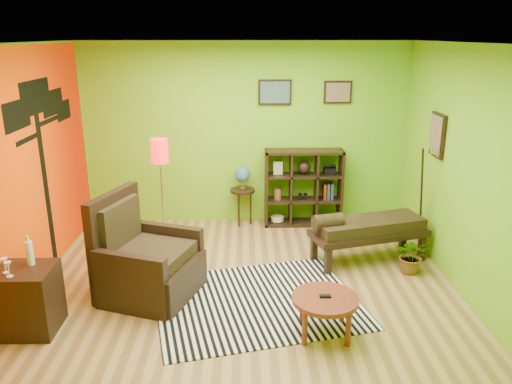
{
  "coord_description": "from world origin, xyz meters",
  "views": [
    {
      "loc": [
        0.01,
        -5.37,
        2.89
      ],
      "look_at": [
        0.13,
        0.41,
        1.05
      ],
      "focal_mm": 35.0,
      "sensor_mm": 36.0,
      "label": 1
    }
  ],
  "objects_px": {
    "floor_lamp": "(160,161)",
    "bench": "(366,228)",
    "coffee_table": "(325,302)",
    "armchair": "(145,265)",
    "side_cabinet": "(27,299)",
    "cube_shelf": "(304,188)",
    "globe_table": "(242,181)",
    "potted_plant": "(412,259)"
  },
  "relations": [
    {
      "from": "coffee_table",
      "to": "side_cabinet",
      "type": "distance_m",
      "value": 2.99
    },
    {
      "from": "coffee_table",
      "to": "floor_lamp",
      "type": "relative_size",
      "value": 0.42
    },
    {
      "from": "side_cabinet",
      "to": "floor_lamp",
      "type": "height_order",
      "value": "floor_lamp"
    },
    {
      "from": "coffee_table",
      "to": "armchair",
      "type": "relative_size",
      "value": 0.53
    },
    {
      "from": "coffee_table",
      "to": "floor_lamp",
      "type": "bearing_deg",
      "value": 132.74
    },
    {
      "from": "armchair",
      "to": "globe_table",
      "type": "height_order",
      "value": "armchair"
    },
    {
      "from": "bench",
      "to": "potted_plant",
      "type": "relative_size",
      "value": 3.45
    },
    {
      "from": "coffee_table",
      "to": "bench",
      "type": "height_order",
      "value": "bench"
    },
    {
      "from": "side_cabinet",
      "to": "cube_shelf",
      "type": "relative_size",
      "value": 0.83
    },
    {
      "from": "coffee_table",
      "to": "armchair",
      "type": "height_order",
      "value": "armchair"
    },
    {
      "from": "armchair",
      "to": "bench",
      "type": "relative_size",
      "value": 0.77
    },
    {
      "from": "coffee_table",
      "to": "cube_shelf",
      "type": "bearing_deg",
      "value": 87.6
    },
    {
      "from": "globe_table",
      "to": "cube_shelf",
      "type": "height_order",
      "value": "cube_shelf"
    },
    {
      "from": "potted_plant",
      "to": "globe_table",
      "type": "bearing_deg",
      "value": 141.03
    },
    {
      "from": "coffee_table",
      "to": "globe_table",
      "type": "distance_m",
      "value": 3.18
    },
    {
      "from": "coffee_table",
      "to": "cube_shelf",
      "type": "xyz_separation_m",
      "value": [
        0.13,
        3.04,
        0.25
      ]
    },
    {
      "from": "side_cabinet",
      "to": "potted_plant",
      "type": "height_order",
      "value": "side_cabinet"
    },
    {
      "from": "armchair",
      "to": "bench",
      "type": "xyz_separation_m",
      "value": [
        2.74,
        0.83,
        0.09
      ]
    },
    {
      "from": "floor_lamp",
      "to": "bench",
      "type": "relative_size",
      "value": 0.97
    },
    {
      "from": "floor_lamp",
      "to": "potted_plant",
      "type": "relative_size",
      "value": 3.35
    },
    {
      "from": "coffee_table",
      "to": "cube_shelf",
      "type": "relative_size",
      "value": 0.55
    },
    {
      "from": "floor_lamp",
      "to": "coffee_table",
      "type": "bearing_deg",
      "value": -47.26
    },
    {
      "from": "armchair",
      "to": "cube_shelf",
      "type": "height_order",
      "value": "cube_shelf"
    },
    {
      "from": "floor_lamp",
      "to": "globe_table",
      "type": "height_order",
      "value": "floor_lamp"
    },
    {
      "from": "coffee_table",
      "to": "potted_plant",
      "type": "xyz_separation_m",
      "value": [
        1.3,
        1.32,
        -0.17
      ]
    },
    {
      "from": "potted_plant",
      "to": "cube_shelf",
      "type": "bearing_deg",
      "value": 124.33
    },
    {
      "from": "side_cabinet",
      "to": "cube_shelf",
      "type": "xyz_separation_m",
      "value": [
        3.11,
        2.92,
        0.26
      ]
    },
    {
      "from": "cube_shelf",
      "to": "armchair",
      "type": "bearing_deg",
      "value": -133.52
    },
    {
      "from": "globe_table",
      "to": "coffee_table",
      "type": "bearing_deg",
      "value": -74.69
    },
    {
      "from": "armchair",
      "to": "coffee_table",
      "type": "bearing_deg",
      "value": -23.8
    },
    {
      "from": "floor_lamp",
      "to": "globe_table",
      "type": "xyz_separation_m",
      "value": [
        1.08,
        0.97,
        -0.57
      ]
    },
    {
      "from": "bench",
      "to": "globe_table",
      "type": "bearing_deg",
      "value": 140.1
    },
    {
      "from": "coffee_table",
      "to": "cube_shelf",
      "type": "distance_m",
      "value": 3.05
    },
    {
      "from": "coffee_table",
      "to": "globe_table",
      "type": "xyz_separation_m",
      "value": [
        -0.83,
        3.05,
        0.36
      ]
    },
    {
      "from": "armchair",
      "to": "side_cabinet",
      "type": "height_order",
      "value": "armchair"
    },
    {
      "from": "coffee_table",
      "to": "cube_shelf",
      "type": "height_order",
      "value": "cube_shelf"
    },
    {
      "from": "floor_lamp",
      "to": "bench",
      "type": "xyz_separation_m",
      "value": [
        2.71,
        -0.39,
        -0.82
      ]
    },
    {
      "from": "floor_lamp",
      "to": "globe_table",
      "type": "distance_m",
      "value": 1.56
    },
    {
      "from": "armchair",
      "to": "cube_shelf",
      "type": "xyz_separation_m",
      "value": [
        2.07,
        2.18,
        0.24
      ]
    },
    {
      "from": "floor_lamp",
      "to": "cube_shelf",
      "type": "height_order",
      "value": "floor_lamp"
    },
    {
      "from": "armchair",
      "to": "potted_plant",
      "type": "xyz_separation_m",
      "value": [
        3.25,
        0.46,
        -0.18
      ]
    },
    {
      "from": "armchair",
      "to": "potted_plant",
      "type": "distance_m",
      "value": 3.29
    }
  ]
}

